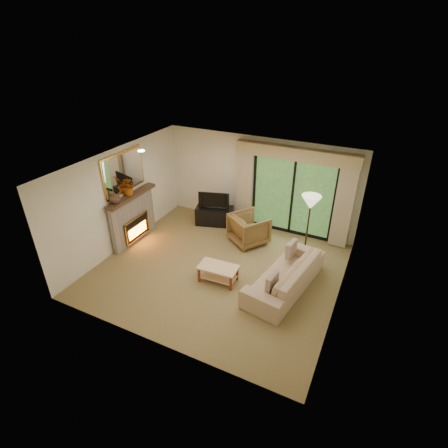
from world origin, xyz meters
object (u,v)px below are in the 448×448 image
at_px(armchair, 249,229).
at_px(sofa, 285,275).
at_px(media_console, 215,216).
at_px(coffee_table, 218,274).

bearing_deg(armchair, sofa, 170.15).
relative_size(media_console, sofa, 0.45).
bearing_deg(coffee_table, sofa, 14.55).
xyz_separation_m(armchair, coffee_table, (0.02, -1.85, -0.21)).
xyz_separation_m(sofa, coffee_table, (-1.42, -0.45, -0.14)).
xyz_separation_m(media_console, coffee_table, (1.31, -2.34, -0.07)).
bearing_deg(media_console, sofa, -51.46).
distance_m(armchair, coffee_table, 1.86).
xyz_separation_m(media_console, sofa, (2.72, -1.89, 0.08)).
height_order(media_console, sofa, sofa).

